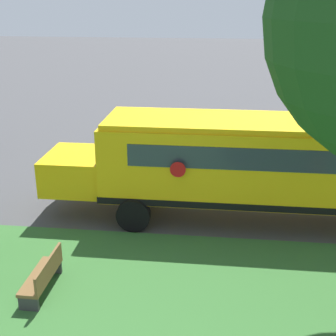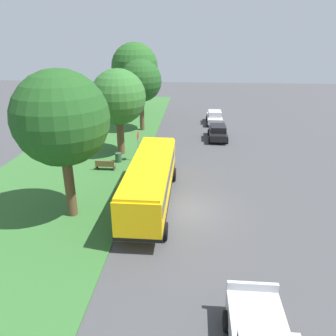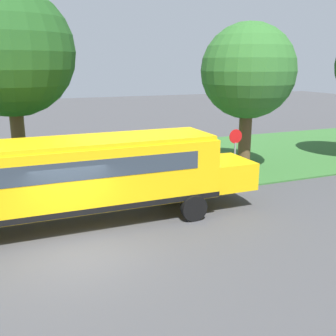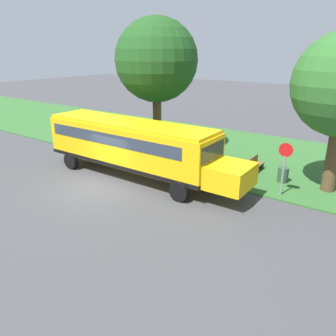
# 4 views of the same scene
# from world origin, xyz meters

# --- Properties ---
(ground_plane) EXTENTS (120.00, 120.00, 0.00)m
(ground_plane) POSITION_xyz_m (0.00, 0.00, 0.00)
(ground_plane) COLOR #424244
(grass_verge) EXTENTS (12.00, 80.00, 0.08)m
(grass_verge) POSITION_xyz_m (-10.00, 0.00, 0.04)
(grass_verge) COLOR #33662D
(grass_verge) RESTS_ON ground
(school_bus) EXTENTS (2.84, 12.42, 3.16)m
(school_bus) POSITION_xyz_m (-2.47, 0.59, 1.92)
(school_bus) COLOR yellow
(school_bus) RESTS_ON ground
(oak_tree_beside_bus) EXTENTS (5.43, 5.43, 8.93)m
(oak_tree_beside_bus) POSITION_xyz_m (-7.39, -1.31, 6.22)
(oak_tree_beside_bus) COLOR brown
(oak_tree_beside_bus) RESTS_ON ground
(stop_sign) EXTENTS (0.08, 0.68, 2.74)m
(stop_sign) POSITION_xyz_m (-4.60, 8.31, 1.74)
(stop_sign) COLOR gray
(stop_sign) RESTS_ON ground
(park_bench) EXTENTS (1.60, 0.51, 0.92)m
(park_bench) POSITION_xyz_m (-7.02, 6.00, 0.47)
(park_bench) COLOR brown
(park_bench) RESTS_ON ground
(trash_bin) EXTENTS (0.56, 0.56, 0.90)m
(trash_bin) POSITION_xyz_m (-6.33, 7.88, 0.45)
(trash_bin) COLOR #2D4C33
(trash_bin) RESTS_ON ground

